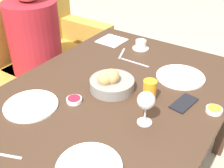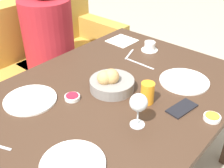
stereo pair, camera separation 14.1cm
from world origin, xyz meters
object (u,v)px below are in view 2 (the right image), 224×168
Objects in this scene: seated_person at (51,58)px; cell_phone at (182,108)px; napkin at (122,41)px; wine_glass at (139,104)px; plate_far_center at (30,100)px; plate_near_right at (184,81)px; jam_bowl_honey at (212,117)px; couch at (17,82)px; bread_basket at (111,83)px; spoon_coffee at (129,54)px; plate_near_left at (73,164)px; knife_silver at (140,64)px; juice_glass at (147,93)px; jam_bowl_berry at (72,97)px; coffee_cup at (150,47)px.

cell_phone is (-0.19, -1.22, 0.23)m from seated_person.
seated_person is 0.62m from napkin.
wine_glass reaches higher than cell_phone.
plate_near_right is at bearing -36.84° from plate_far_center.
couch is at bearing 92.59° from jam_bowl_honey.
spoon_coffee is (0.37, 0.17, -0.04)m from bread_basket.
couch is 0.92m from napkin.
seated_person is 1.34m from plate_near_left.
knife_silver is at bearing 88.70° from plate_near_right.
bread_basket is 3.02× the size of jam_bowl_honey.
wine_glass is 0.82× the size of knife_silver.
plate_near_left is 1.53× the size of wine_glass.
knife_silver is at bearing 40.68° from juice_glass.
napkin is (0.13, 0.16, 0.00)m from spoon_coffee.
couch is 1.61× the size of seated_person.
plate_near_left reaches higher than cell_phone.
seated_person is at bearing 92.16° from knife_silver.
plate_far_center is at bearing -133.44° from seated_person.
plate_far_center is at bearing 129.63° from juice_glass.
seated_person reaches higher than bread_basket.
napkin is (0.68, 0.25, -0.01)m from jam_bowl_berry.
cell_phone is (-0.22, -0.11, -0.00)m from plate_near_right.
plate_near_left is at bearing -106.80° from plate_far_center.
couch reaches higher than coffee_cup.
seated_person is 15.47× the size of jam_bowl_honey.
coffee_cup reaches higher than spoon_coffee.
couch is 1.57m from jam_bowl_honey.
seated_person is 1.13m from juice_glass.
juice_glass is 0.67× the size of wine_glass.
juice_glass is (-0.01, -1.22, 0.45)m from couch.
bread_basket is at bearing 104.39° from cell_phone.
cell_phone is at bearing -21.78° from wine_glass.
spoon_coffee is at bearing 24.87° from bread_basket.
couch reaches higher than spoon_coffee.
coffee_cup is at bearing 1.99° from jam_bowl_berry.
juice_glass is at bearing 105.79° from jam_bowl_honey.
coffee_cup is (0.19, 0.35, 0.02)m from plate_near_right.
jam_bowl_berry is at bearing 98.55° from wine_glass.
plate_near_left is 1.11m from napkin.
knife_silver is at bearing 69.09° from jam_bowl_honey.
bread_basket is 0.39m from plate_near_right.
jam_bowl_berry is (0.28, 0.30, 0.01)m from plate_near_left.
plate_near_right is 2.46× the size of coffee_cup.
plate_far_center is at bearing -114.72° from couch.
bread_basket is 0.21m from jam_bowl_berry.
bread_basket is at bearing 102.74° from jam_bowl_honey.
plate_near_right is at bearing -38.62° from bread_basket.
plate_near_right is (0.26, -1.27, 0.40)m from couch.
plate_far_center is 1.32× the size of knife_silver.
jam_bowl_berry reaches higher than plate_near_left.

